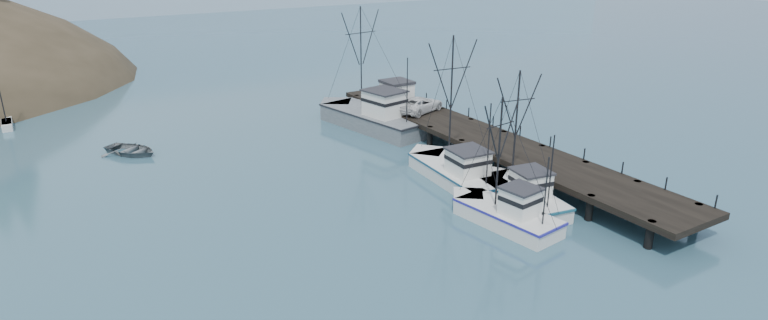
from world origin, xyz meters
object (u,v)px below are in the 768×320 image
trawler_far (456,171)px  work_vessel (371,117)px  motorboat (132,154)px  pier_shed (397,93)px  pier (483,139)px  trawler_mid (504,214)px  trawler_near (518,194)px  pickup_truck (420,104)px

trawler_far → work_vessel: size_ratio=0.78×
motorboat → work_vessel: bearing=-45.5°
pier_shed → pier: bearing=-86.1°
trawler_mid → pier_shed: (7.42, 25.95, 2.60)m
trawler_near → pier_shed: 24.25m
work_vessel → pickup_truck: work_vessel is taller
trawler_far → motorboat: size_ratio=2.24×
trawler_far → pickup_truck: 14.94m
trawler_far → pier_shed: (5.13, 17.37, 2.60)m
trawler_near → pickup_truck: bearing=77.0°
pickup_truck → motorboat: bearing=54.3°
trawler_near → work_vessel: (0.49, 23.50, 0.41)m
trawler_near → motorboat: trawler_near is taller
trawler_near → work_vessel: 23.51m
trawler_mid → trawler_near: bearing=32.5°
trawler_mid → motorboat: bearing=123.8°
pier → pickup_truck: size_ratio=7.47×
work_vessel → motorboat: work_vessel is taller
trawler_far → work_vessel: work_vessel is taller
trawler_near → pier: bearing=63.7°
trawler_near → pier_shed: trawler_near is taller
work_vessel → pickup_truck: bearing=-39.9°
work_vessel → motorboat: size_ratio=2.85×
work_vessel → pier_shed: 4.16m
pickup_truck → motorboat: size_ratio=1.05×
pier_shed → motorboat: 28.19m
trawler_near → work_vessel: bearing=88.8°
trawler_mid → pier_shed: trawler_mid is taller
pier → work_vessel: 14.21m
trawler_far → motorboat: trawler_far is taller
pier → trawler_far: 7.11m
trawler_far → pickup_truck: size_ratio=2.13×
pier → work_vessel: (-4.46, 13.49, -0.46)m
pier → pier_shed: size_ratio=13.75×
trawler_far → pickup_truck: (5.74, 13.65, 2.00)m
trawler_near → trawler_mid: 4.04m
trawler_mid → motorboat: 36.38m
pier → pier_shed: (-0.93, 13.76, 1.73)m
pickup_truck → motorboat: pickup_truck is taller
motorboat → pickup_truck: bearing=-50.7°
trawler_mid → work_vessel: 25.97m
pier → work_vessel: work_vessel is taller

